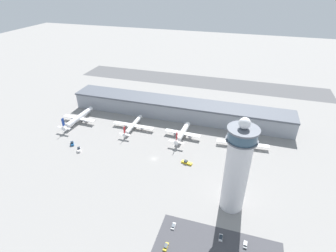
% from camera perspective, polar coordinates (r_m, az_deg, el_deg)
% --- Properties ---
extents(ground_plane, '(1000.00, 1000.00, 0.00)m').
position_cam_1_polar(ground_plane, '(199.00, -3.06, -7.16)').
color(ground_plane, gray).
extents(terminal_building, '(209.52, 25.00, 16.49)m').
position_cam_1_polar(terminal_building, '(251.40, 2.28, 3.71)').
color(terminal_building, '#9399A3').
rests_on(terminal_building, ground).
extents(runway_strip, '(314.28, 44.00, 0.01)m').
position_cam_1_polar(runway_strip, '(344.36, 6.64, 9.59)').
color(runway_strip, '#515154').
rests_on(runway_strip, ground).
extents(control_tower, '(16.59, 16.59, 60.11)m').
position_cam_1_polar(control_tower, '(150.01, 14.79, -8.86)').
color(control_tower, silver).
rests_on(control_tower, ground).
extents(airplane_gate_alpha, '(32.97, 41.72, 14.25)m').
position_cam_1_polar(airplane_gate_alpha, '(257.06, -18.93, 1.66)').
color(airplane_gate_alpha, white).
rests_on(airplane_gate_alpha, ground).
extents(airplane_gate_bravo, '(38.50, 35.02, 11.19)m').
position_cam_1_polar(airplane_gate_bravo, '(235.40, -7.62, 0.15)').
color(airplane_gate_bravo, white).
rests_on(airplane_gate_bravo, ground).
extents(airplane_gate_charlie, '(30.87, 32.74, 14.05)m').
position_cam_1_polar(airplane_gate_charlie, '(221.15, 3.14, -1.50)').
color(airplane_gate_charlie, white).
rests_on(airplane_gate_charlie, ground).
extents(airplane_gate_delta, '(40.97, 37.13, 11.39)m').
position_cam_1_polar(airplane_gate_delta, '(216.94, 15.96, -3.65)').
color(airplane_gate_delta, white).
rests_on(airplane_gate_delta, ground).
extents(service_truck_catering, '(4.78, 6.04, 2.95)m').
position_cam_1_polar(service_truck_catering, '(218.13, -18.82, -4.89)').
color(service_truck_catering, black).
rests_on(service_truck_catering, ground).
extents(service_truck_fuel, '(8.38, 3.91, 2.44)m').
position_cam_1_polar(service_truck_fuel, '(194.35, 4.07, -7.94)').
color(service_truck_fuel, black).
rests_on(service_truck_fuel, ground).
extents(service_truck_baggage, '(5.27, 5.76, 3.03)m').
position_cam_1_polar(service_truck_baggage, '(227.44, -20.13, -3.59)').
color(service_truck_baggage, black).
rests_on(service_truck_baggage, ground).
extents(car_black_suv, '(2.06, 4.55, 1.57)m').
position_cam_1_polar(car_black_suv, '(152.81, 16.46, -23.50)').
color(car_black_suv, black).
rests_on(car_black_suv, ground).
extents(car_yellow_taxi, '(2.03, 4.38, 1.56)m').
position_cam_1_polar(car_yellow_taxi, '(152.52, 11.41, -22.70)').
color(car_yellow_taxi, black).
rests_on(car_yellow_taxi, ground).
extents(car_grey_coupe, '(1.87, 4.42, 1.45)m').
position_cam_1_polar(car_grey_coupe, '(154.46, 1.18, -20.94)').
color(car_grey_coupe, black).
rests_on(car_grey_coupe, ground).
extents(car_maroon_suv, '(1.96, 4.80, 1.43)m').
position_cam_1_polar(car_maroon_suv, '(146.94, -0.47, -24.77)').
color(car_maroon_suv, black).
rests_on(car_maroon_suv, ground).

